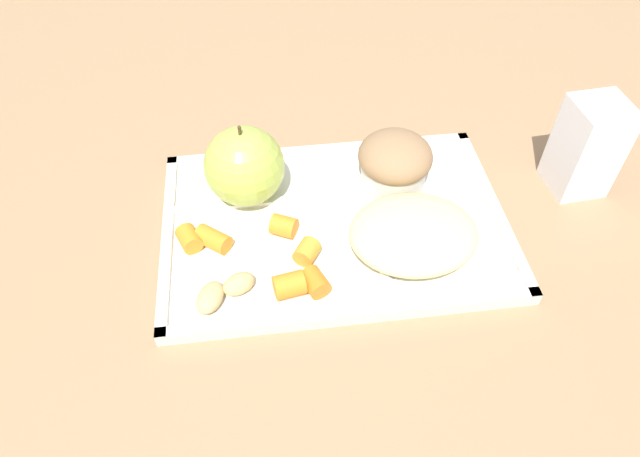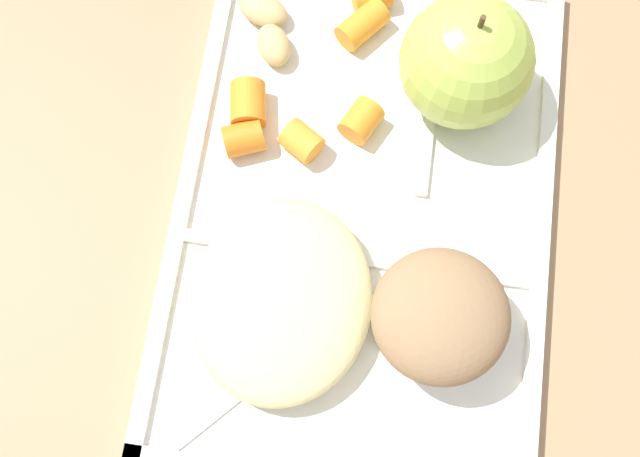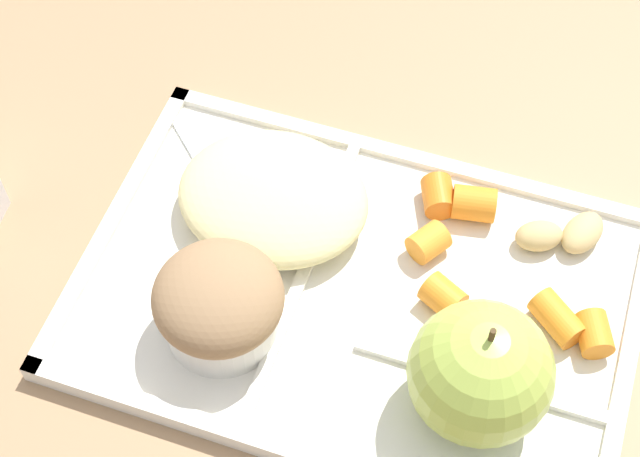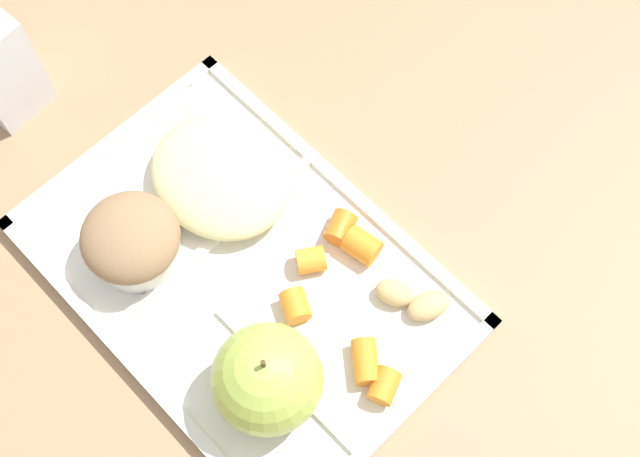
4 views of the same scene
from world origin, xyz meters
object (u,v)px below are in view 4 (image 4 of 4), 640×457
lunch_tray (244,275)px  bran_muffin (132,241)px  plastic_fork (193,157)px  green_apple (267,379)px

lunch_tray → bran_muffin: bearing=35.3°
plastic_fork → bran_muffin: bearing=112.6°
lunch_tray → plastic_fork: size_ratio=3.15×
bran_muffin → plastic_fork: bran_muffin is taller
plastic_fork → lunch_tray: bearing=159.6°
lunch_tray → green_apple: size_ratio=3.79×
lunch_tray → plastic_fork: (0.12, -0.04, 0.01)m
lunch_tray → bran_muffin: (0.08, 0.05, 0.04)m
lunch_tray → green_apple: green_apple is taller
green_apple → plastic_fork: bearing=-25.0°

